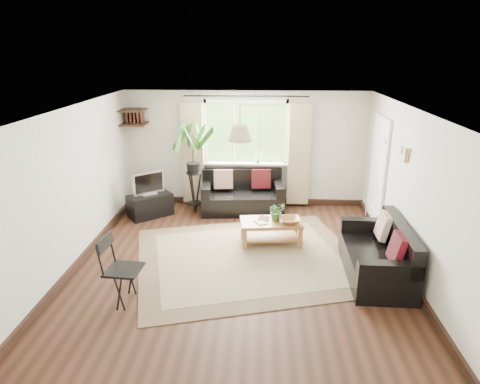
# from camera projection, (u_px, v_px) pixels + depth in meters

# --- Properties ---
(floor) EXTENTS (5.50, 5.50, 0.00)m
(floor) POSITION_uv_depth(u_px,v_px,m) (239.00, 263.00, 6.70)
(floor) COLOR black
(floor) RESTS_ON ground
(ceiling) EXTENTS (5.50, 5.50, 0.00)m
(ceiling) POSITION_uv_depth(u_px,v_px,m) (239.00, 109.00, 5.93)
(ceiling) COLOR white
(ceiling) RESTS_ON floor
(wall_back) EXTENTS (5.00, 0.02, 2.40)m
(wall_back) POSITION_uv_depth(u_px,v_px,m) (246.00, 149.00, 8.92)
(wall_back) COLOR beige
(wall_back) RESTS_ON floor
(wall_front) EXTENTS (5.00, 0.02, 2.40)m
(wall_front) POSITION_uv_depth(u_px,v_px,m) (221.00, 292.00, 3.72)
(wall_front) COLOR beige
(wall_front) RESTS_ON floor
(wall_left) EXTENTS (0.02, 5.50, 2.40)m
(wall_left) POSITION_uv_depth(u_px,v_px,m) (73.00, 188.00, 6.44)
(wall_left) COLOR beige
(wall_left) RESTS_ON floor
(wall_right) EXTENTS (0.02, 5.50, 2.40)m
(wall_right) POSITION_uv_depth(u_px,v_px,m) (411.00, 194.00, 6.20)
(wall_right) COLOR beige
(wall_right) RESTS_ON floor
(rug) EXTENTS (4.11, 3.77, 0.02)m
(rug) POSITION_uv_depth(u_px,v_px,m) (249.00, 258.00, 6.86)
(rug) COLOR #BCB292
(rug) RESTS_ON floor
(window) EXTENTS (2.50, 0.16, 2.16)m
(window) POSITION_uv_depth(u_px,v_px,m) (246.00, 133.00, 8.77)
(window) COLOR white
(window) RESTS_ON wall_back
(door) EXTENTS (0.06, 0.96, 2.06)m
(door) POSITION_uv_depth(u_px,v_px,m) (377.00, 174.00, 7.87)
(door) COLOR silver
(door) RESTS_ON wall_right
(corner_shelf) EXTENTS (0.50, 0.50, 0.34)m
(corner_shelf) POSITION_uv_depth(u_px,v_px,m) (134.00, 117.00, 8.57)
(corner_shelf) COLOR black
(corner_shelf) RESTS_ON wall_back
(pendant_lamp) EXTENTS (0.36, 0.36, 0.54)m
(pendant_lamp) POSITION_uv_depth(u_px,v_px,m) (240.00, 129.00, 6.42)
(pendant_lamp) COLOR beige
(pendant_lamp) RESTS_ON ceiling
(wall_sconce) EXTENTS (0.12, 0.12, 0.28)m
(wall_sconce) POSITION_uv_depth(u_px,v_px,m) (404.00, 153.00, 6.31)
(wall_sconce) COLOR beige
(wall_sconce) RESTS_ON wall_right
(sofa_back) EXTENTS (1.71, 0.96, 0.78)m
(sofa_back) POSITION_uv_depth(u_px,v_px,m) (243.00, 193.00, 8.73)
(sofa_back) COLOR black
(sofa_back) RESTS_ON floor
(sofa_right) EXTENTS (1.67, 0.87, 0.78)m
(sofa_right) POSITION_uv_depth(u_px,v_px,m) (376.00, 252.00, 6.23)
(sofa_right) COLOR black
(sofa_right) RESTS_ON floor
(coffee_table) EXTENTS (1.08, 0.67, 0.42)m
(coffee_table) POSITION_uv_depth(u_px,v_px,m) (271.00, 232.00, 7.32)
(coffee_table) COLOR brown
(coffee_table) RESTS_ON floor
(table_plant) EXTENTS (0.37, 0.35, 0.32)m
(table_plant) POSITION_uv_depth(u_px,v_px,m) (276.00, 211.00, 7.25)
(table_plant) COLOR #2D6026
(table_plant) RESTS_ON coffee_table
(bowl) EXTENTS (0.40, 0.40, 0.09)m
(bowl) POSITION_uv_depth(u_px,v_px,m) (290.00, 220.00, 7.17)
(bowl) COLOR olive
(bowl) RESTS_ON coffee_table
(book_a) EXTENTS (0.26, 0.28, 0.02)m
(book_a) POSITION_uv_depth(u_px,v_px,m) (256.00, 223.00, 7.15)
(book_a) COLOR white
(book_a) RESTS_ON coffee_table
(book_b) EXTENTS (0.22, 0.27, 0.02)m
(book_b) POSITION_uv_depth(u_px,v_px,m) (258.00, 218.00, 7.35)
(book_b) COLOR #582C23
(book_b) RESTS_ON coffee_table
(tv_stand) EXTENTS (0.94, 0.88, 0.45)m
(tv_stand) POSITION_uv_depth(u_px,v_px,m) (150.00, 205.00, 8.54)
(tv_stand) COLOR black
(tv_stand) RESTS_ON floor
(tv) EXTENTS (0.63, 0.57, 0.49)m
(tv) POSITION_uv_depth(u_px,v_px,m) (148.00, 183.00, 8.39)
(tv) COLOR #A5A5AA
(tv) RESTS_ON tv_stand
(palm_stand) EXTENTS (0.91, 0.91, 1.84)m
(palm_stand) POSITION_uv_depth(u_px,v_px,m) (194.00, 169.00, 8.51)
(palm_stand) COLOR black
(palm_stand) RESTS_ON floor
(folding_chair) EXTENTS (0.52, 0.52, 0.93)m
(folding_chair) POSITION_uv_depth(u_px,v_px,m) (124.00, 271.00, 5.55)
(folding_chair) COLOR black
(folding_chair) RESTS_ON floor
(sill_plant) EXTENTS (0.14, 0.10, 0.27)m
(sill_plant) POSITION_uv_depth(u_px,v_px,m) (258.00, 157.00, 8.84)
(sill_plant) COLOR #2D6023
(sill_plant) RESTS_ON window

